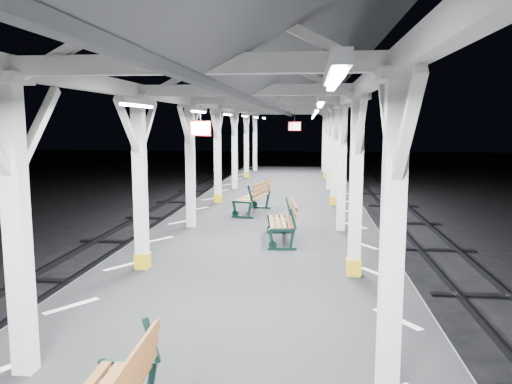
# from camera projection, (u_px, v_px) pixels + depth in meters

# --- Properties ---
(ground) EXTENTS (120.00, 120.00, 0.00)m
(ground) POSITION_uv_depth(u_px,v_px,m) (229.00, 376.00, 7.55)
(ground) COLOR black
(ground) RESTS_ON ground
(platform) EXTENTS (6.00, 50.00, 1.00)m
(platform) POSITION_uv_depth(u_px,v_px,m) (229.00, 344.00, 7.48)
(platform) COLOR black
(platform) RESTS_ON ground
(hazard_stripes_left) EXTENTS (1.00, 48.00, 0.01)m
(hazard_stripes_left) POSITION_uv_depth(u_px,v_px,m) (72.00, 306.00, 7.67)
(hazard_stripes_left) COLOR silver
(hazard_stripes_left) RESTS_ON platform
(hazard_stripes_right) EXTENTS (1.00, 48.00, 0.01)m
(hazard_stripes_right) POSITION_uv_depth(u_px,v_px,m) (397.00, 319.00, 7.16)
(hazard_stripes_right) COLOR silver
(hazard_stripes_right) RESTS_ON platform
(canopy) EXTENTS (5.40, 49.00, 4.65)m
(canopy) POSITION_uv_depth(u_px,v_px,m) (227.00, 68.00, 6.91)
(canopy) COLOR silver
(canopy) RESTS_ON platform
(bench_mid) EXTENTS (0.83, 1.81, 0.95)m
(bench_mid) POSITION_uv_depth(u_px,v_px,m) (285.00, 220.00, 11.81)
(bench_mid) COLOR black
(bench_mid) RESTS_ON platform
(bench_far) EXTENTS (1.06, 1.94, 1.00)m
(bench_far) POSITION_uv_depth(u_px,v_px,m) (255.00, 196.00, 15.48)
(bench_far) COLOR black
(bench_far) RESTS_ON platform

